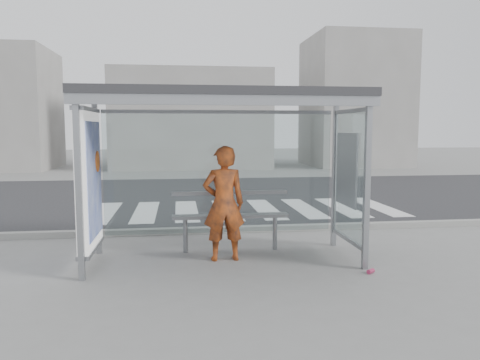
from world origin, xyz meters
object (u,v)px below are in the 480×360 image
Objects in this scene: person at (224,204)px; bench at (231,216)px; soda_can at (371,271)px; bus_shelter at (199,133)px.

person reaches higher than bench.
soda_can is (2.00, -0.97, -0.86)m from person.
bench reaches higher than soda_can.
bench is at bearing -110.59° from person.
person is at bearing -107.05° from bench.
bus_shelter is 2.19× the size of bench.
person is 0.64m from bench.
bus_shelter reaches higher than person.
bus_shelter is 2.38× the size of person.
bus_shelter is at bearing -6.13° from person.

